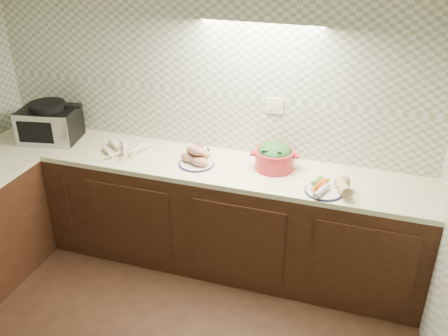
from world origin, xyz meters
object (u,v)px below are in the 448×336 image
(sweet_potato_plate, at_px, (197,158))
(onion_bowl, at_px, (201,151))
(toaster_oven, at_px, (50,123))
(parsnip_pile, at_px, (119,150))
(veg_plate, at_px, (332,185))
(dutch_oven, at_px, (275,156))

(sweet_potato_plate, relative_size, onion_bowl, 2.12)
(toaster_oven, bearing_deg, parsnip_pile, -17.18)
(toaster_oven, distance_m, veg_plate, 2.38)
(onion_bowl, bearing_deg, toaster_oven, -175.49)
(toaster_oven, height_order, parsnip_pile, toaster_oven)
(toaster_oven, distance_m, onion_bowl, 1.32)
(parsnip_pile, relative_size, dutch_oven, 0.99)
(sweet_potato_plate, height_order, onion_bowl, sweet_potato_plate)
(dutch_oven, bearing_deg, toaster_oven, 172.55)
(toaster_oven, xyz_separation_m, sweet_potato_plate, (1.34, -0.05, -0.10))
(sweet_potato_plate, xyz_separation_m, dutch_oven, (0.58, 0.12, 0.04))
(toaster_oven, height_order, dutch_oven, toaster_oven)
(parsnip_pile, bearing_deg, onion_bowl, 15.96)
(toaster_oven, bearing_deg, dutch_oven, -8.80)
(parsnip_pile, xyz_separation_m, sweet_potato_plate, (0.65, 0.02, 0.02))
(toaster_oven, xyz_separation_m, parsnip_pile, (0.68, -0.08, -0.12))
(parsnip_pile, height_order, onion_bowl, onion_bowl)
(sweet_potato_plate, distance_m, veg_plate, 1.04)
(toaster_oven, bearing_deg, onion_bowl, -6.30)
(onion_bowl, xyz_separation_m, dutch_oven, (0.60, -0.04, 0.06))
(veg_plate, bearing_deg, dutch_oven, 155.04)
(parsnip_pile, bearing_deg, dutch_oven, 6.65)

